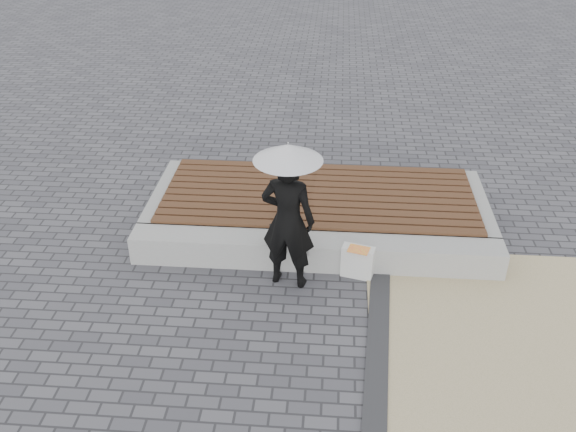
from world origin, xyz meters
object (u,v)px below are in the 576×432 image
object	(u,v)px
canvas_tote	(358,262)
woman	(288,221)
handbag	(285,233)
seating_ledge	(315,251)
parasol	(288,152)

from	to	relation	value
canvas_tote	woman	bearing A→B (deg)	-153.04
handbag	seating_ledge	bearing A→B (deg)	-8.30
woman	handbag	bearing A→B (deg)	-67.49
canvas_tote	parasol	bearing A→B (deg)	-153.04
parasol	canvas_tote	distance (m)	1.88
woman	canvas_tote	distance (m)	1.17
parasol	handbag	size ratio (longest dim) A/B	2.76
woman	parasol	xyz separation A→B (m)	(-0.00, 0.00, 0.93)
woman	parasol	bearing A→B (deg)	-64.65
woman	parasol	size ratio (longest dim) A/B	1.76
woman	handbag	xyz separation A→B (m)	(-0.07, 0.34, -0.40)
handbag	canvas_tote	size ratio (longest dim) A/B	0.87
handbag	canvas_tote	bearing A→B (deg)	-29.60
parasol	seating_ledge	bearing A→B (deg)	52.31
seating_ledge	canvas_tote	xyz separation A→B (m)	(0.57, -0.23, 0.02)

